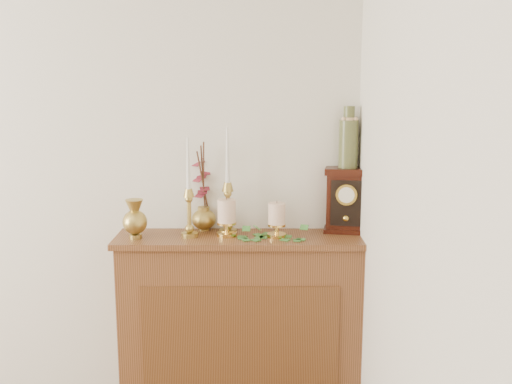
{
  "coord_description": "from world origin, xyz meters",
  "views": [
    {
      "loc": [
        1.48,
        -0.78,
        1.7
      ],
      "look_at": [
        1.48,
        2.05,
        1.16
      ],
      "focal_mm": 42.0,
      "sensor_mm": 36.0,
      "label": 1
    }
  ],
  "objects_px": {
    "mantel_clock": "(347,200)",
    "ceramic_vase": "(348,140)",
    "ginger_jar": "(203,190)",
    "candlestick_center": "(228,200)",
    "candlestick_left": "(189,205)",
    "bud_vase": "(135,219)"
  },
  "relations": [
    {
      "from": "ceramic_vase",
      "to": "candlestick_left",
      "type": "bearing_deg",
      "value": -172.01
    },
    {
      "from": "bud_vase",
      "to": "ceramic_vase",
      "type": "relative_size",
      "value": 0.63
    },
    {
      "from": "candlestick_center",
      "to": "ginger_jar",
      "type": "xyz_separation_m",
      "value": [
        -0.13,
        0.1,
        0.03
      ]
    },
    {
      "from": "mantel_clock",
      "to": "ceramic_vase",
      "type": "relative_size",
      "value": 1.08
    },
    {
      "from": "bud_vase",
      "to": "ceramic_vase",
      "type": "xyz_separation_m",
      "value": [
        1.05,
        0.14,
        0.37
      ]
    },
    {
      "from": "bud_vase",
      "to": "ceramic_vase",
      "type": "distance_m",
      "value": 1.12
    },
    {
      "from": "bud_vase",
      "to": "mantel_clock",
      "type": "bearing_deg",
      "value": 7.69
    },
    {
      "from": "candlestick_left",
      "to": "candlestick_center",
      "type": "bearing_deg",
      "value": 17.61
    },
    {
      "from": "ginger_jar",
      "to": "ceramic_vase",
      "type": "distance_m",
      "value": 0.78
    },
    {
      "from": "mantel_clock",
      "to": "ceramic_vase",
      "type": "bearing_deg",
      "value": 90.0
    },
    {
      "from": "mantel_clock",
      "to": "candlestick_center",
      "type": "bearing_deg",
      "value": -165.41
    },
    {
      "from": "candlestick_center",
      "to": "bud_vase",
      "type": "bearing_deg",
      "value": -168.23
    },
    {
      "from": "ginger_jar",
      "to": "ceramic_vase",
      "type": "bearing_deg",
      "value": -3.69
    },
    {
      "from": "candlestick_center",
      "to": "mantel_clock",
      "type": "xyz_separation_m",
      "value": [
        0.6,
        0.05,
        -0.01
      ]
    },
    {
      "from": "candlestick_center",
      "to": "mantel_clock",
      "type": "relative_size",
      "value": 1.62
    },
    {
      "from": "candlestick_center",
      "to": "bud_vase",
      "type": "height_order",
      "value": "candlestick_center"
    },
    {
      "from": "mantel_clock",
      "to": "candlestick_left",
      "type": "bearing_deg",
      "value": -162.21
    },
    {
      "from": "ginger_jar",
      "to": "mantel_clock",
      "type": "relative_size",
      "value": 1.4
    },
    {
      "from": "mantel_clock",
      "to": "ceramic_vase",
      "type": "distance_m",
      "value": 0.31
    },
    {
      "from": "bud_vase",
      "to": "ceramic_vase",
      "type": "height_order",
      "value": "ceramic_vase"
    },
    {
      "from": "ginger_jar",
      "to": "mantel_clock",
      "type": "height_order",
      "value": "ginger_jar"
    },
    {
      "from": "candlestick_left",
      "to": "candlestick_center",
      "type": "relative_size",
      "value": 0.92
    }
  ]
}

